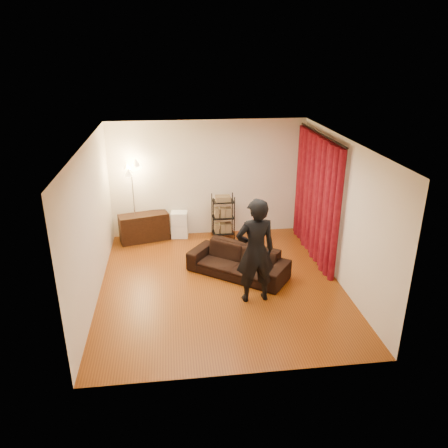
{
  "coord_description": "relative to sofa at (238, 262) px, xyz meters",
  "views": [
    {
      "loc": [
        -0.83,
        -7.22,
        4.18
      ],
      "look_at": [
        0.1,
        0.3,
        1.1
      ],
      "focal_mm": 35.0,
      "sensor_mm": 36.0,
      "label": 1
    }
  ],
  "objects": [
    {
      "name": "floor",
      "position": [
        -0.38,
        -0.32,
        -0.28
      ],
      "size": [
        5.0,
        5.0,
        0.0
      ],
      "primitive_type": "plane",
      "color": "#85400F",
      "rests_on": "ground"
    },
    {
      "name": "media_cabinet",
      "position": [
        -1.9,
        1.91,
        0.04
      ],
      "size": [
        1.18,
        0.69,
        0.65
      ],
      "primitive_type": "cube",
      "rotation": [
        0.0,
        0.0,
        0.26
      ],
      "color": "black",
      "rests_on": "ground"
    },
    {
      "name": "wall_left",
      "position": [
        -2.63,
        -0.32,
        1.07
      ],
      "size": [
        0.0,
        5.0,
        5.0
      ],
      "primitive_type": "plane",
      "rotation": [
        1.57,
        0.0,
        1.57
      ],
      "color": "#F0E1CA",
      "rests_on": "ground"
    },
    {
      "name": "curtain",
      "position": [
        1.75,
        0.81,
        0.99
      ],
      "size": [
        0.22,
        2.65,
        2.55
      ],
      "primitive_type": null,
      "color": "maroon",
      "rests_on": "ground"
    },
    {
      "name": "curtain_rod",
      "position": [
        1.77,
        0.81,
        2.3
      ],
      "size": [
        0.04,
        2.65,
        0.04
      ],
      "primitive_type": "cylinder",
      "rotation": [
        1.57,
        0.0,
        0.0
      ],
      "color": "black",
      "rests_on": "wall_right"
    },
    {
      "name": "storage_boxes",
      "position": [
        -1.08,
        1.99,
        0.03
      ],
      "size": [
        0.42,
        0.36,
        0.63
      ],
      "primitive_type": null,
      "rotation": [
        0.0,
        0.0,
        -0.15
      ],
      "color": "white",
      "rests_on": "ground"
    },
    {
      "name": "person",
      "position": [
        0.15,
        -0.93,
        0.66
      ],
      "size": [
        0.73,
        0.52,
        1.9
      ],
      "primitive_type": "imported",
      "rotation": [
        0.0,
        0.0,
        3.24
      ],
      "color": "black",
      "rests_on": "ground"
    },
    {
      "name": "sofa",
      "position": [
        0.0,
        0.0,
        0.0
      ],
      "size": [
        2.02,
        1.77,
        0.57
      ],
      "primitive_type": "imported",
      "rotation": [
        0.0,
        0.0,
        -0.64
      ],
      "color": "black",
      "rests_on": "ground"
    },
    {
      "name": "wall_right",
      "position": [
        1.87,
        -0.32,
        1.07
      ],
      "size": [
        0.0,
        5.0,
        5.0
      ],
      "primitive_type": "plane",
      "rotation": [
        1.57,
        0.0,
        -1.57
      ],
      "color": "#F0E1CA",
      "rests_on": "ground"
    },
    {
      "name": "ceiling",
      "position": [
        -0.38,
        -0.32,
        2.42
      ],
      "size": [
        5.0,
        5.0,
        0.0
      ],
      "primitive_type": "plane",
      "rotation": [
        3.14,
        0.0,
        0.0
      ],
      "color": "white",
      "rests_on": "ground"
    },
    {
      "name": "wall_back",
      "position": [
        -0.38,
        2.18,
        1.07
      ],
      "size": [
        5.0,
        0.0,
        5.0
      ],
      "primitive_type": "plane",
      "rotation": [
        1.57,
        0.0,
        0.0
      ],
      "color": "#F0E1CA",
      "rests_on": "ground"
    },
    {
      "name": "wire_shelf",
      "position": [
        -0.08,
        1.8,
        0.25
      ],
      "size": [
        0.55,
        0.44,
        1.06
      ],
      "primitive_type": null,
      "rotation": [
        0.0,
        0.0,
        0.23
      ],
      "color": "black",
      "rests_on": "ground"
    },
    {
      "name": "wall_front",
      "position": [
        -0.38,
        -2.82,
        1.07
      ],
      "size": [
        5.0,
        0.0,
        5.0
      ],
      "primitive_type": "plane",
      "rotation": [
        -1.57,
        0.0,
        0.0
      ],
      "color": "#F0E1CA",
      "rests_on": "ground"
    },
    {
      "name": "floor_lamp",
      "position": [
        -2.08,
        1.87,
        0.65
      ],
      "size": [
        0.44,
        0.44,
        1.88
      ],
      "primitive_type": null,
      "rotation": [
        0.0,
        0.0,
        -0.37
      ],
      "color": "silver",
      "rests_on": "ground"
    }
  ]
}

